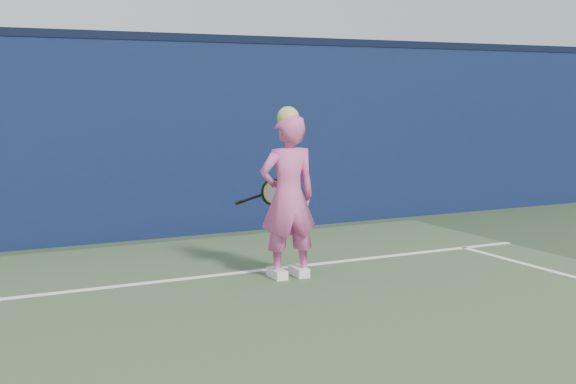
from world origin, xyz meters
TOP-DOWN VIEW (x-y plane):
  - backstop_wall at (0.00, 6.50)m, footprint 24.00×0.40m
  - wall_cap at (0.00, 6.50)m, footprint 24.00×0.42m
  - player at (2.25, 3.62)m, footprint 0.62×0.42m
  - racket at (2.25, 4.04)m, footprint 0.54×0.14m

SIDE VIEW (x-z plane):
  - racket at x=2.25m, z-range 0.67..0.96m
  - player at x=2.25m, z-range -0.03..1.69m
  - backstop_wall at x=0.00m, z-range 0.00..2.50m
  - wall_cap at x=0.00m, z-range 2.50..2.60m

